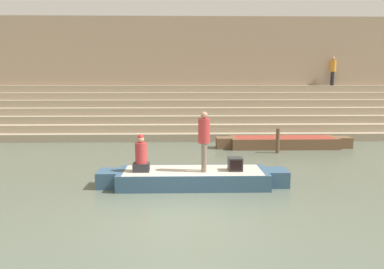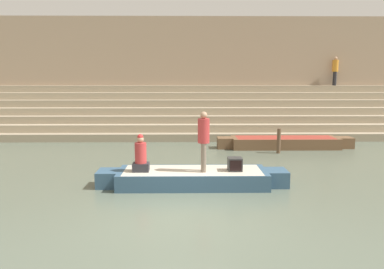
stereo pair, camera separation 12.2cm
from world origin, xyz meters
TOP-DOWN VIEW (x-y plane):
  - ground_plane at (0.00, 0.00)m, footprint 120.00×120.00m
  - ghat_steps at (0.00, 12.58)m, footprint 36.00×4.12m
  - back_wall at (0.00, 14.65)m, footprint 34.20×1.28m
  - rowboat_main at (0.32, 2.40)m, footprint 5.71×1.56m
  - person_standing at (0.65, 2.27)m, footprint 0.35×0.35m
  - person_rowing at (-1.22, 2.30)m, footprint 0.48×0.38m
  - tv_set at (1.59, 2.35)m, footprint 0.42×0.42m
  - moored_boat_shore at (4.67, 8.35)m, footprint 6.22×1.28m
  - mooring_post at (4.10, 7.17)m, footprint 0.16×0.16m
  - person_on_steps at (8.94, 13.76)m, footprint 0.35×0.35m

SIDE VIEW (x-z plane):
  - ground_plane at x=0.00m, z-range 0.00..0.00m
  - rowboat_main at x=0.32m, z-range 0.02..0.50m
  - moored_boat_shore at x=4.67m, z-range 0.02..0.51m
  - mooring_post at x=4.10m, z-range 0.00..1.07m
  - tv_set at x=1.59m, z-range 0.49..0.88m
  - person_rowing at x=-1.22m, z-range 0.38..1.50m
  - ghat_steps at x=0.00m, z-range -0.39..2.33m
  - person_standing at x=0.65m, z-range 0.63..2.41m
  - back_wall at x=0.00m, z-range -0.03..6.72m
  - person_on_steps at x=8.94m, z-range 2.85..4.52m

